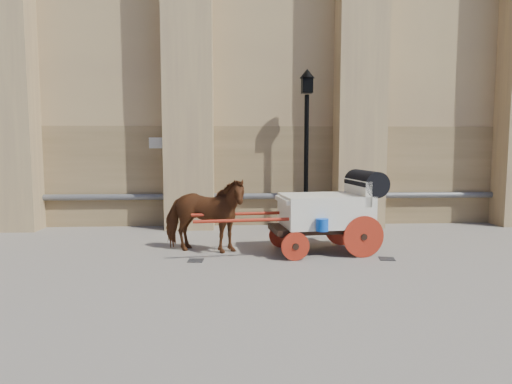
{
  "coord_description": "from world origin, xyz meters",
  "views": [
    {
      "loc": [
        0.17,
        -9.76,
        2.44
      ],
      "look_at": [
        0.76,
        0.42,
        1.38
      ],
      "focal_mm": 32.0,
      "sensor_mm": 36.0,
      "label": 1
    }
  ],
  "objects": [
    {
      "name": "ground",
      "position": [
        0.0,
        0.0,
        0.0
      ],
      "size": [
        90.0,
        90.0,
        0.0
      ],
      "primitive_type": "plane",
      "color": "slate",
      "rests_on": "ground"
    },
    {
      "name": "horse",
      "position": [
        -0.42,
        0.5,
        0.85
      ],
      "size": [
        2.2,
        1.43,
        1.71
      ],
      "primitive_type": "imported",
      "rotation": [
        0.0,
        0.0,
        1.3
      ],
      "color": "#5A2F18",
      "rests_on": "ground"
    },
    {
      "name": "carriage",
      "position": [
        2.47,
        0.38,
        1.0
      ],
      "size": [
        4.35,
        1.66,
        1.86
      ],
      "rotation": [
        0.0,
        0.0,
        0.12
      ],
      "color": "black",
      "rests_on": "ground"
    },
    {
      "name": "street_lamp",
      "position": [
        2.37,
        3.25,
        2.45
      ],
      "size": [
        0.43,
        0.43,
        4.57
      ],
      "color": "black",
      "rests_on": "ground"
    },
    {
      "name": "drain_grate_near",
      "position": [
        -0.56,
        -0.27,
        0.01
      ],
      "size": [
        0.34,
        0.34,
        0.01
      ],
      "primitive_type": "cube",
      "rotation": [
        0.0,
        0.0,
        -0.07
      ],
      "color": "black",
      "rests_on": "ground"
    },
    {
      "name": "drain_grate_far",
      "position": [
        3.53,
        -0.36,
        0.01
      ],
      "size": [
        0.38,
        0.38,
        0.01
      ],
      "primitive_type": "cube",
      "rotation": [
        0.0,
        0.0,
        -0.19
      ],
      "color": "black",
      "rests_on": "ground"
    }
  ]
}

